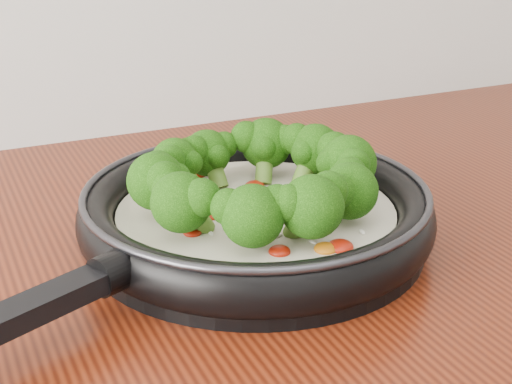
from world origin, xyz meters
name	(u,v)px	position (x,y,z in m)	size (l,w,h in m)	color
skillet	(255,207)	(-0.11, 1.12, 0.94)	(0.53, 0.43, 0.10)	black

